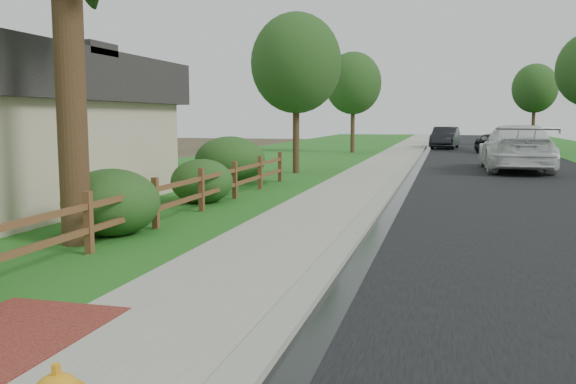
# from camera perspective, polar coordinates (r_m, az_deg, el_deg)

# --- Properties ---
(ground) EXTENTS (120.00, 120.00, 0.00)m
(ground) POSITION_cam_1_polar(r_m,az_deg,el_deg) (6.72, -4.48, -13.04)
(ground) COLOR #392F1F
(road) EXTENTS (8.00, 90.00, 0.02)m
(road) POSITION_cam_1_polar(r_m,az_deg,el_deg) (41.10, 18.07, 3.41)
(road) COLOR black
(road) RESTS_ON ground
(curb) EXTENTS (0.40, 90.00, 0.12)m
(curb) POSITION_cam_1_polar(r_m,az_deg,el_deg) (41.06, 12.20, 3.66)
(curb) COLOR gray
(curb) RESTS_ON ground
(wet_gutter) EXTENTS (0.50, 90.00, 0.00)m
(wet_gutter) POSITION_cam_1_polar(r_m,az_deg,el_deg) (41.05, 12.69, 3.59)
(wet_gutter) COLOR black
(wet_gutter) RESTS_ON road
(sidewalk) EXTENTS (2.20, 90.00, 0.10)m
(sidewalk) POSITION_cam_1_polar(r_m,az_deg,el_deg) (41.13, 10.39, 3.70)
(sidewalk) COLOR gray
(sidewalk) RESTS_ON ground
(grass_strip) EXTENTS (1.60, 90.00, 0.06)m
(grass_strip) POSITION_cam_1_polar(r_m,az_deg,el_deg) (41.31, 7.75, 3.73)
(grass_strip) COLOR #1A5B1A
(grass_strip) RESTS_ON ground
(lawn_near) EXTENTS (9.00, 90.00, 0.04)m
(lawn_near) POSITION_cam_1_polar(r_m,az_deg,el_deg) (42.24, 0.72, 3.85)
(lawn_near) COLOR #1A5B1A
(lawn_near) RESTS_ON ground
(brick_patch) EXTENTS (1.60, 2.40, 0.11)m
(brick_patch) POSITION_cam_1_polar(r_m,az_deg,el_deg) (6.92, -25.35, -12.61)
(brick_patch) COLOR maroon
(brick_patch) RESTS_ON ground
(ranch_fence) EXTENTS (0.12, 16.92, 1.10)m
(ranch_fence) POSITION_cam_1_polar(r_m,az_deg,el_deg) (13.70, -10.04, -0.19)
(ranch_fence) COLOR #51311B
(ranch_fence) RESTS_ON ground
(white_suv) EXTENTS (2.87, 6.86, 1.98)m
(white_suv) POSITION_cam_1_polar(r_m,az_deg,el_deg) (28.26, 20.53, 3.89)
(white_suv) COLOR silver
(white_suv) RESTS_ON road
(dark_car_mid) EXTENTS (2.98, 4.21, 1.33)m
(dark_car_mid) POSITION_cam_1_polar(r_m,az_deg,el_deg) (42.84, 18.76, 4.42)
(dark_car_mid) COLOR black
(dark_car_mid) RESTS_ON road
(dark_car_far) EXTENTS (2.26, 5.09, 1.62)m
(dark_car_far) POSITION_cam_1_polar(r_m,az_deg,el_deg) (47.45, 14.49, 4.95)
(dark_car_far) COLOR black
(dark_car_far) RESTS_ON road
(boulder) EXTENTS (1.45, 1.25, 0.83)m
(boulder) POSITION_cam_1_polar(r_m,az_deg,el_deg) (16.57, -14.73, 0.20)
(boulder) COLOR brown
(boulder) RESTS_ON ground
(shrub_b) EXTENTS (2.22, 2.22, 1.32)m
(shrub_b) POSITION_cam_1_polar(r_m,az_deg,el_deg) (12.32, -16.22, -0.95)
(shrub_b) COLOR #1E4318
(shrub_b) RESTS_ON ground
(shrub_c) EXTENTS (2.20, 2.20, 1.21)m
(shrub_c) POSITION_cam_1_polar(r_m,az_deg,el_deg) (16.49, -8.07, 0.99)
(shrub_c) COLOR #1E4318
(shrub_c) RESTS_ON ground
(shrub_d) EXTENTS (2.67, 2.67, 1.67)m
(shrub_d) POSITION_cam_1_polar(r_m,az_deg,el_deg) (21.29, -5.46, 2.97)
(shrub_d) COLOR #1E4318
(shrub_d) RESTS_ON ground
(tree_near_left) EXTENTS (3.68, 3.68, 6.53)m
(tree_near_left) POSITION_cam_1_polar(r_m,az_deg,el_deg) (25.18, 0.77, 11.94)
(tree_near_left) COLOR #342615
(tree_near_left) RESTS_ON ground
(tree_mid_left) EXTENTS (3.68, 3.68, 6.57)m
(tree_mid_left) POSITION_cam_1_polar(r_m,az_deg,el_deg) (40.48, 6.12, 10.08)
(tree_mid_left) COLOR #342615
(tree_mid_left) RESTS_ON ground
(tree_far_right) EXTENTS (3.65, 3.65, 6.73)m
(tree_far_right) POSITION_cam_1_polar(r_m,az_deg,el_deg) (54.51, 22.10, 8.97)
(tree_far_right) COLOR #342615
(tree_far_right) RESTS_ON ground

